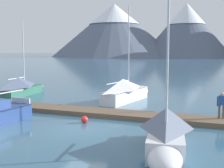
{
  "coord_description": "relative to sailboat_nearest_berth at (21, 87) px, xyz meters",
  "views": [
    {
      "loc": [
        6.55,
        -15.7,
        4.63
      ],
      "look_at": [
        0.0,
        6.0,
        2.0
      ],
      "focal_mm": 47.43,
      "sensor_mm": 36.0,
      "label": 1
    }
  ],
  "objects": [
    {
      "name": "sailboat_mid_dock_starboard",
      "position": [
        16.1,
        -12.79,
        -0.01
      ],
      "size": [
        2.15,
        5.96,
        9.3
      ],
      "color": "silver",
      "rests_on": "ground"
    },
    {
      "name": "sailboat_nearest_berth",
      "position": [
        0.0,
        0.0,
        0.0
      ],
      "size": [
        2.11,
        7.26,
        7.52
      ],
      "color": "#336B56",
      "rests_on": "ground"
    },
    {
      "name": "dock",
      "position": [
        10.96,
        -6.28,
        -0.75
      ],
      "size": [
        29.34,
        4.27,
        0.3
      ],
      "color": "brown",
      "rests_on": "ground"
    },
    {
      "name": "mountain_central_massif",
      "position": [
        7.16,
        178.52,
        17.43
      ],
      "size": [
        59.35,
        59.35,
        35.3
      ],
      "color": "slate",
      "rests_on": "ground"
    },
    {
      "name": "mountain_west_summit",
      "position": [
        -41.85,
        176.17,
        17.99
      ],
      "size": [
        87.14,
        87.14,
        36.47
      ],
      "color": "slate",
      "rests_on": "ground"
    },
    {
      "name": "ground_plane",
      "position": [
        10.96,
        -10.28,
        -0.9
      ],
      "size": [
        700.0,
        700.0,
        0.0
      ],
      "primitive_type": "plane",
      "color": "#335B75"
    },
    {
      "name": "sailboat_mid_dock_port",
      "position": [
        11.08,
        -0.35,
        0.1
      ],
      "size": [
        3.21,
        7.29,
        8.51
      ],
      "color": "white",
      "rests_on": "ground"
    },
    {
      "name": "mooring_buoy_channel_marker",
      "position": [
        10.52,
        -8.87,
        -0.67
      ],
      "size": [
        0.45,
        0.45,
        0.53
      ],
      "color": "red",
      "rests_on": "ground"
    },
    {
      "name": "person_on_dock",
      "position": [
        18.84,
        -6.4,
        0.36
      ],
      "size": [
        0.59,
        0.22,
        1.69
      ],
      "color": "brown",
      "rests_on": "dock"
    }
  ]
}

